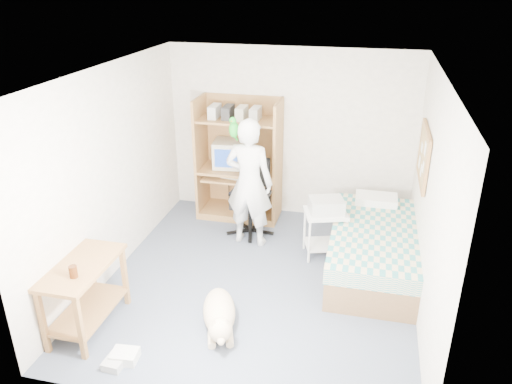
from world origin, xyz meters
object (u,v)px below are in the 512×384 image
bed (373,248)px  office_chair (252,207)px  dog (219,314)px  side_desk (85,287)px  computer_hutch (240,164)px  person (249,183)px  printer_cart (325,227)px

bed → office_chair: 1.81m
dog → side_desk: bearing=173.0°
side_desk → dog: bearing=12.2°
computer_hutch → bed: 2.35m
bed → dog: size_ratio=1.98×
office_chair → computer_hutch: bearing=126.5°
bed → person: bearing=169.0°
side_desk → office_chair: 2.70m
bed → dog: (-1.52, -1.53, -0.12)m
person → printer_cart: (1.04, -0.12, -0.46)m
computer_hutch → dog: (0.48, -2.65, -0.65)m
side_desk → printer_cart: size_ratio=1.59×
computer_hutch → office_chair: size_ratio=1.70×
dog → printer_cart: 1.96m
computer_hutch → office_chair: 0.73m
side_desk → office_chair: office_chair is taller
computer_hutch → bed: computer_hutch is taller
computer_hutch → office_chair: computer_hutch is taller
side_desk → office_chair: (1.15, 2.44, -0.12)m
side_desk → person: (1.19, 2.14, 0.39)m
computer_hutch → person: 0.87m
person → side_desk: bearing=66.0°
dog → printer_cart: printer_cart is taller
computer_hutch → bed: bearing=-29.3°
office_chair → printer_cart: 1.16m
bed → person: person is taller
side_desk → printer_cart: (2.23, 2.02, -0.08)m
office_chair → bed: bearing=-15.0°
person → dog: person is taller
bed → side_desk: 3.39m
printer_cart → office_chair: bearing=140.7°
person → bed: bearing=174.3°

